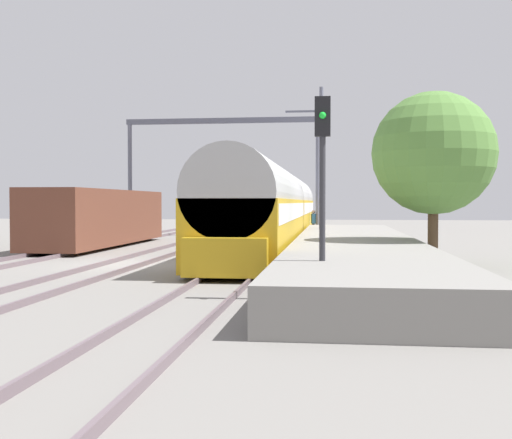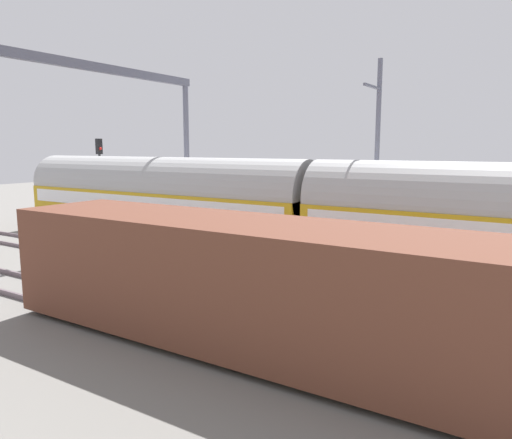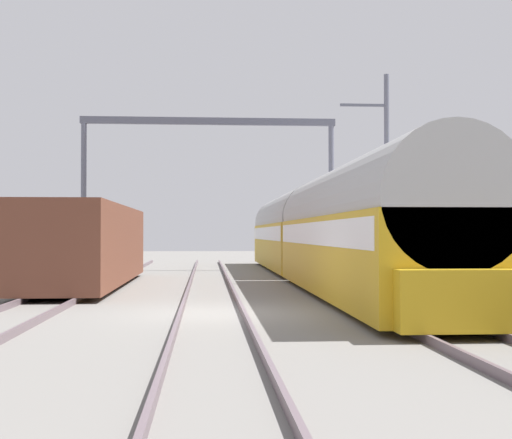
% 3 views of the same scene
% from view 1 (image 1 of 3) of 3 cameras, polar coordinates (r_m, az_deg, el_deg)
% --- Properties ---
extents(ground, '(120.00, 120.00, 0.00)m').
position_cam_1_polar(ground, '(23.39, -11.46, -3.99)').
color(ground, slate).
extents(track_far_west, '(1.52, 60.00, 0.16)m').
position_cam_1_polar(track_far_west, '(25.09, -20.97, -3.50)').
color(track_far_west, '#65555C').
rests_on(track_far_west, ground).
extents(track_west, '(1.52, 60.00, 0.16)m').
position_cam_1_polar(track_west, '(23.38, -11.46, -3.79)').
color(track_west, '#65555C').
rests_on(track_west, ground).
extents(track_east, '(1.52, 60.00, 0.16)m').
position_cam_1_polar(track_east, '(22.40, -0.78, -3.99)').
color(track_east, '#65555C').
rests_on(track_east, ground).
extents(platform, '(4.40, 28.00, 0.90)m').
position_cam_1_polar(platform, '(24.18, 8.87, -2.72)').
color(platform, gray).
rests_on(platform, ground).
extents(passenger_train, '(2.93, 32.85, 3.82)m').
position_cam_1_polar(passenger_train, '(33.89, 1.85, 1.09)').
color(passenger_train, gold).
rests_on(passenger_train, ground).
extents(freight_car, '(2.80, 13.00, 2.70)m').
position_cam_1_polar(freight_car, '(33.17, -13.77, 0.17)').
color(freight_car, brown).
rests_on(freight_car, ground).
extents(person_crossing, '(0.31, 0.44, 1.73)m').
position_cam_1_polar(person_crossing, '(42.01, 5.16, -0.11)').
color(person_crossing, '#272727').
rests_on(person_crossing, ground).
extents(railway_signal_near, '(0.36, 0.30, 4.65)m').
position_cam_1_polar(railway_signal_near, '(14.66, 5.98, 4.51)').
color(railway_signal_near, '#2D2D33').
rests_on(railway_signal_near, ground).
extents(railway_signal_far, '(0.36, 0.30, 4.94)m').
position_cam_1_polar(railway_signal_far, '(48.51, 5.64, 2.63)').
color(railway_signal_far, '#2D2D33').
rests_on(railway_signal_far, ground).
extents(catenary_gantry, '(13.12, 0.28, 7.86)m').
position_cam_1_polar(catenary_gantry, '(42.70, -3.05, 6.16)').
color(catenary_gantry, slate).
rests_on(catenary_gantry, ground).
extents(catenary_pole_east_mid, '(1.90, 0.20, 8.00)m').
position_cam_1_polar(catenary_pole_east_mid, '(32.10, 5.78, 4.95)').
color(catenary_pole_east_mid, slate).
rests_on(catenary_pole_east_mid, ground).
extents(tree_east_background, '(4.30, 4.30, 6.12)m').
position_cam_1_polar(tree_east_background, '(23.22, 15.62, 5.72)').
color(tree_east_background, '#4C3826').
rests_on(tree_east_background, ground).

